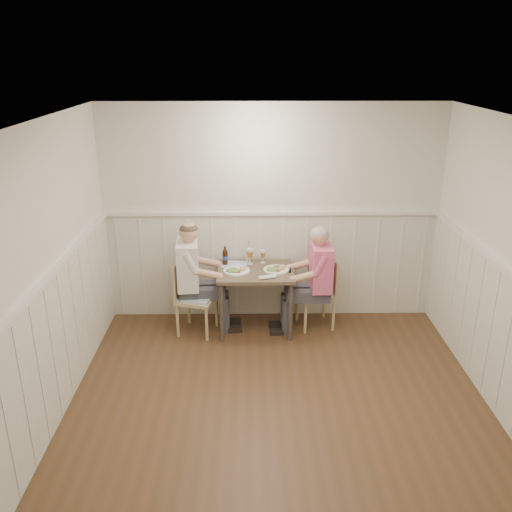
# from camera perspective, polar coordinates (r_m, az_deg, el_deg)

# --- Properties ---
(ground_plane) EXTENTS (4.50, 4.50, 0.00)m
(ground_plane) POSITION_cam_1_polar(r_m,az_deg,el_deg) (5.03, 2.57, -17.52)
(ground_plane) COLOR #4C351D
(room_shell) EXTENTS (4.04, 4.54, 2.60)m
(room_shell) POSITION_cam_1_polar(r_m,az_deg,el_deg) (4.26, 2.89, -1.24)
(room_shell) COLOR silver
(room_shell) RESTS_ON ground
(wainscot) EXTENTS (4.00, 4.49, 1.34)m
(wainscot) POSITION_cam_1_polar(r_m,az_deg,el_deg) (5.23, 2.28, -6.88)
(wainscot) COLOR beige
(wainscot) RESTS_ON ground
(dining_table) EXTENTS (0.88, 0.70, 0.75)m
(dining_table) POSITION_cam_1_polar(r_m,az_deg,el_deg) (6.28, -0.02, -2.38)
(dining_table) COLOR brown
(dining_table) RESTS_ON ground
(chair_right) EXTENTS (0.48, 0.48, 0.86)m
(chair_right) POSITION_cam_1_polar(r_m,az_deg,el_deg) (6.48, 6.76, -3.54)
(chair_right) COLOR tan
(chair_right) RESTS_ON ground
(chair_left) EXTENTS (0.51, 0.51, 0.88)m
(chair_left) POSITION_cam_1_polar(r_m,az_deg,el_deg) (6.34, -6.74, -4.01)
(chair_left) COLOR tan
(chair_left) RESTS_ON ground
(man_in_pink) EXTENTS (0.61, 0.43, 1.31)m
(man_in_pink) POSITION_cam_1_polar(r_m,az_deg,el_deg) (6.33, 6.37, -3.30)
(man_in_pink) COLOR #3F3F47
(man_in_pink) RESTS_ON ground
(diner_cream) EXTENTS (0.65, 0.45, 1.36)m
(diner_cream) POSITION_cam_1_polar(r_m,az_deg,el_deg) (6.32, -6.70, -3.13)
(diner_cream) COLOR #3F3F47
(diner_cream) RESTS_ON ground
(plate_man) EXTENTS (0.29, 0.29, 0.07)m
(plate_man) POSITION_cam_1_polar(r_m,az_deg,el_deg) (6.22, 2.07, -1.36)
(plate_man) COLOR white
(plate_man) RESTS_ON dining_table
(plate_diner) EXTENTS (0.31, 0.31, 0.08)m
(plate_diner) POSITION_cam_1_polar(r_m,az_deg,el_deg) (6.19, -2.18, -1.49)
(plate_diner) COLOR white
(plate_diner) RESTS_ON dining_table
(beer_glass_a) EXTENTS (0.06, 0.06, 0.16)m
(beer_glass_a) POSITION_cam_1_polar(r_m,az_deg,el_deg) (6.42, 0.73, 0.17)
(beer_glass_a) COLOR silver
(beer_glass_a) RESTS_ON dining_table
(beer_glass_b) EXTENTS (0.08, 0.08, 0.19)m
(beer_glass_b) POSITION_cam_1_polar(r_m,az_deg,el_deg) (6.38, -0.66, 0.24)
(beer_glass_b) COLOR silver
(beer_glass_b) RESTS_ON dining_table
(beer_bottle) EXTENTS (0.06, 0.06, 0.23)m
(beer_bottle) POSITION_cam_1_polar(r_m,az_deg,el_deg) (6.38, -3.27, -0.06)
(beer_bottle) COLOR black
(beer_bottle) RESTS_ON dining_table
(rolled_napkin) EXTENTS (0.20, 0.09, 0.04)m
(rolled_napkin) POSITION_cam_1_polar(r_m,az_deg,el_deg) (6.00, 1.18, -2.24)
(rolled_napkin) COLOR white
(rolled_napkin) RESTS_ON dining_table
(grass_vase) EXTENTS (0.04, 0.04, 0.33)m
(grass_vase) POSITION_cam_1_polar(r_m,az_deg,el_deg) (6.41, -0.93, 0.50)
(grass_vase) COLOR silver
(grass_vase) RESTS_ON dining_table
(gingham_mat) EXTENTS (0.33, 0.28, 0.01)m
(gingham_mat) POSITION_cam_1_polar(r_m,az_deg,el_deg) (6.41, -2.28, -0.90)
(gingham_mat) COLOR #7095C0
(gingham_mat) RESTS_ON dining_table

